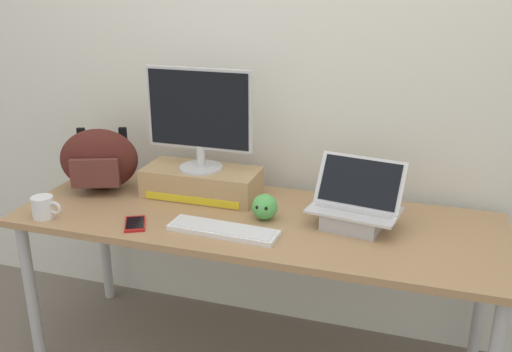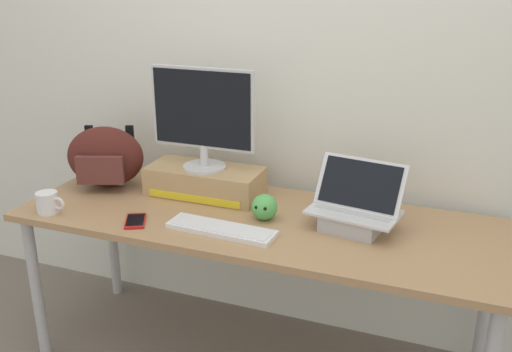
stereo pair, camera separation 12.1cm
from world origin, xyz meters
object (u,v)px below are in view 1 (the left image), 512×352
(desktop_monitor, at_px, (199,117))
(external_keyboard, at_px, (223,230))
(toner_box_yellow, at_px, (202,182))
(plush_toy, at_px, (265,207))
(messenger_backpack, at_px, (99,160))
(open_laptop, at_px, (355,212))
(coffee_mug, at_px, (44,207))
(cell_phone, at_px, (135,224))

(desktop_monitor, height_order, external_keyboard, desktop_monitor)
(toner_box_yellow, distance_m, plush_toy, 0.38)
(toner_box_yellow, xyz_separation_m, desktop_monitor, (-0.00, -0.00, 0.30))
(toner_box_yellow, xyz_separation_m, messenger_backpack, (-0.48, -0.07, 0.08))
(open_laptop, bearing_deg, coffee_mug, -156.71)
(external_keyboard, height_order, coffee_mug, coffee_mug)
(external_keyboard, distance_m, cell_phone, 0.36)
(desktop_monitor, distance_m, open_laptop, 0.78)
(toner_box_yellow, xyz_separation_m, cell_phone, (-0.13, -0.38, -0.06))
(coffee_mug, bearing_deg, open_laptop, 14.11)
(desktop_monitor, relative_size, external_keyboard, 1.08)
(external_keyboard, distance_m, messenger_backpack, 0.76)
(cell_phone, xyz_separation_m, plush_toy, (0.48, 0.22, 0.05))
(plush_toy, bearing_deg, external_keyboard, -123.83)
(coffee_mug, relative_size, cell_phone, 0.81)
(cell_phone, bearing_deg, toner_box_yellow, 43.56)
(toner_box_yellow, height_order, cell_phone, toner_box_yellow)
(toner_box_yellow, relative_size, plush_toy, 4.85)
(desktop_monitor, xyz_separation_m, cell_phone, (-0.13, -0.37, -0.36))
(toner_box_yellow, height_order, plush_toy, toner_box_yellow)
(toner_box_yellow, relative_size, coffee_mug, 3.95)
(coffee_mug, distance_m, cell_phone, 0.40)
(cell_phone, distance_m, plush_toy, 0.53)
(toner_box_yellow, distance_m, coffee_mug, 0.67)
(desktop_monitor, bearing_deg, coffee_mug, -141.12)
(toner_box_yellow, distance_m, cell_phone, 0.40)
(messenger_backpack, height_order, plush_toy, messenger_backpack)
(plush_toy, bearing_deg, cell_phone, -155.72)
(desktop_monitor, distance_m, messenger_backpack, 0.53)
(toner_box_yellow, height_order, messenger_backpack, messenger_backpack)
(external_keyboard, height_order, plush_toy, plush_toy)
(coffee_mug, xyz_separation_m, plush_toy, (0.87, 0.26, 0.01))
(external_keyboard, bearing_deg, cell_phone, -170.31)
(desktop_monitor, relative_size, messenger_backpack, 1.21)
(messenger_backpack, relative_size, plush_toy, 3.71)
(open_laptop, distance_m, cell_phone, 0.88)
(coffee_mug, bearing_deg, toner_box_yellow, 38.86)
(toner_box_yellow, distance_m, messenger_backpack, 0.49)
(open_laptop, bearing_deg, external_keyboard, -146.01)
(desktop_monitor, bearing_deg, plush_toy, -24.63)
(open_laptop, height_order, messenger_backpack, messenger_backpack)
(open_laptop, distance_m, messenger_backpack, 1.18)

